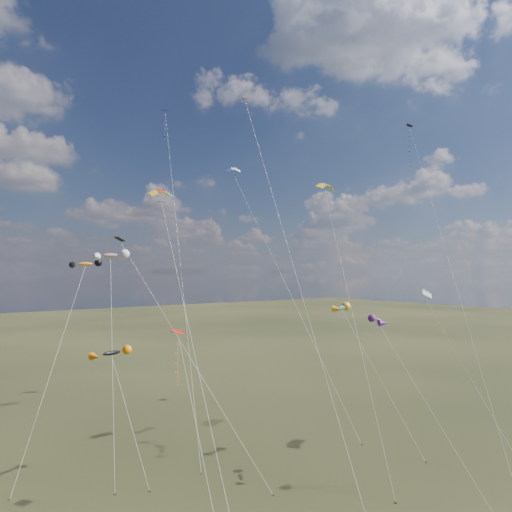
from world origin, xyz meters
TOP-DOWN VIEW (x-y plane):
  - diamond_black_high at (27.83, 18.52)m, footprint 17.16×21.28m
  - diamond_navy_tall at (-0.96, 36.06)m, footprint 7.40×22.35m
  - diamond_black_mid at (-10.29, 18.20)m, footprint 8.51×12.45m
  - diamond_red_low at (-10.90, 13.29)m, footprint 2.77×10.84m
  - diamond_orange_center at (-6.55, 6.42)m, footprint 3.69×17.67m
  - parafoil_yellow at (9.01, 17.10)m, footprint 8.28×14.68m
  - parafoil_blue_white at (10.89, 37.73)m, footprint 3.02×26.56m
  - parafoil_striped at (15.34, 8.82)m, footprint 2.86×11.38m
  - parafoil_tricolor at (-11.37, 15.57)m, footprint 2.13×13.93m
  - novelty_black_orange at (-13.17, 21.68)m, footprint 3.74×6.58m
  - novelty_orange_black at (-12.67, 31.39)m, footprint 10.01×10.96m
  - novelty_white_purple at (5.10, 7.11)m, footprint 1.87×11.02m
  - novelty_redwhite_stripe at (-11.39, 27.35)m, footprint 4.69×11.38m
  - novelty_blue_yellow at (6.75, 12.73)m, footprint 4.88×7.48m

SIDE VIEW (x-z plane):
  - novelty_black_orange at x=-13.17m, z-range 4.89..15.60m
  - diamond_red_low at x=-10.90m, z-range 3.84..16.76m
  - novelty_white_purple at x=5.10m, z-range 6.33..19.91m
  - novelty_blue_yellow at x=6.75m, z-range 6.64..20.99m
  - diamond_black_mid at x=-10.29m, z-range 4.24..24.79m
  - parafoil_striped at x=15.34m, z-range 7.34..23.43m
  - novelty_orange_black at x=-12.67m, z-range 8.80..27.54m
  - novelty_redwhite_stripe at x=-11.39m, z-range 9.19..28.86m
  - diamond_orange_center at x=-6.55m, z-range 4.94..37.01m
  - parafoil_tricolor at x=-11.37m, z-range 11.52..35.97m
  - parafoil_yellow at x=9.01m, z-range 13.12..40.80m
  - parafoil_blue_white at x=10.89m, z-range 15.86..49.32m
  - diamond_black_high at x=27.83m, z-range 13.73..52.25m
  - diamond_navy_tall at x=-0.96m, z-range 14.15..53.81m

